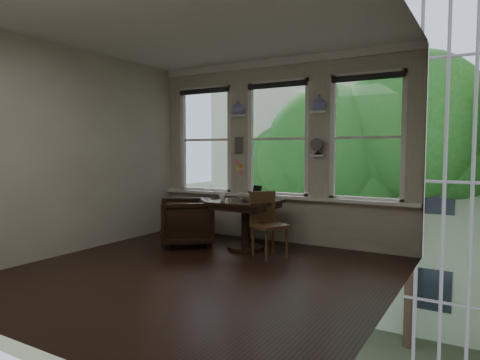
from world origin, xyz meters
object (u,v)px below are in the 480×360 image
Objects in this scene: side_chair_right at (270,225)px; laptop at (249,200)px; mug at (223,198)px; table at (246,225)px; armchair_left at (186,222)px.

laptop is (-0.45, 0.20, 0.30)m from side_chair_right.
table is at bearing 35.61° from mug.
laptop is at bearing 59.73° from armchair_left.
side_chair_right is (0.53, -0.25, 0.09)m from table.
mug is at bearing -153.08° from laptop.
armchair_left is at bearing -166.71° from laptop.
side_chair_right is 8.50× the size of mug.
laptop reaches higher than table.
table is 0.98× the size of side_chair_right.
table is 0.55m from mug.
armchair_left is 0.80m from mug.
armchair_left is 7.55× the size of mug.
mug is at bearing 116.48° from side_chair_right.
side_chair_right is (1.49, -0.02, 0.09)m from armchair_left.
table is 0.99m from armchair_left.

